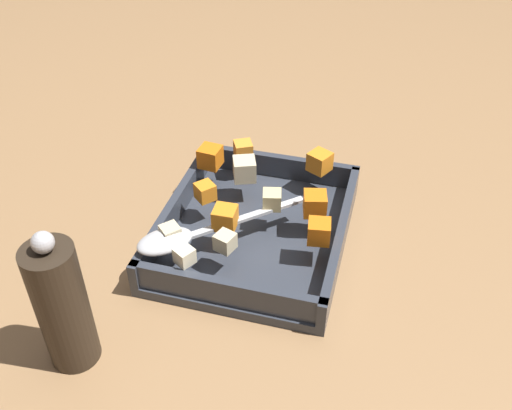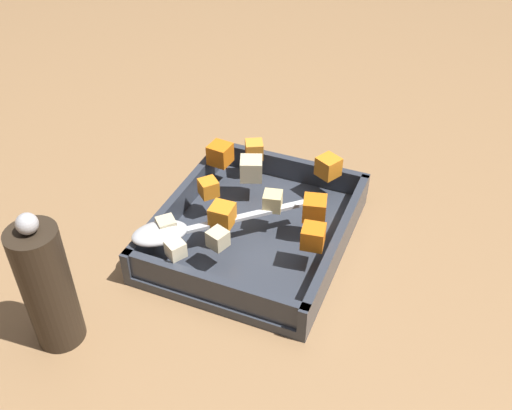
# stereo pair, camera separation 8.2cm
# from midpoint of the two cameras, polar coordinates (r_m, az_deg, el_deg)

# --- Properties ---
(ground_plane) EXTENTS (4.00, 4.00, 0.00)m
(ground_plane) POSITION_cam_midpoint_polar(r_m,az_deg,el_deg) (0.86, -3.19, -3.52)
(ground_plane) COLOR #936D47
(baking_dish) EXTENTS (0.30, 0.26, 0.05)m
(baking_dish) POSITION_cam_midpoint_polar(r_m,az_deg,el_deg) (0.85, -2.76, -2.62)
(baking_dish) COLOR #333842
(baking_dish) RESTS_ON ground_plane
(carrot_chunk_rim_edge) EXTENTS (0.04, 0.04, 0.03)m
(carrot_chunk_rim_edge) POSITION_cam_midpoint_polar(r_m,az_deg,el_deg) (0.93, -3.80, 5.30)
(carrot_chunk_rim_edge) COLOR orange
(carrot_chunk_rim_edge) RESTS_ON baking_dish
(carrot_chunk_near_right) EXTENTS (0.03, 0.03, 0.03)m
(carrot_chunk_near_right) POSITION_cam_midpoint_polar(r_m,az_deg,el_deg) (0.80, -6.00, -1.37)
(carrot_chunk_near_right) COLOR orange
(carrot_chunk_near_right) RESTS_ON baking_dish
(carrot_chunk_center) EXTENTS (0.04, 0.04, 0.03)m
(carrot_chunk_center) POSITION_cam_midpoint_polar(r_m,az_deg,el_deg) (0.82, 2.92, 0.01)
(carrot_chunk_center) COLOR orange
(carrot_chunk_center) RESTS_ON baking_dish
(carrot_chunk_corner_se) EXTENTS (0.04, 0.04, 0.03)m
(carrot_chunk_corner_se) POSITION_cam_midpoint_polar(r_m,az_deg,el_deg) (0.85, -7.76, 1.20)
(carrot_chunk_corner_se) COLOR orange
(carrot_chunk_corner_se) RESTS_ON baking_dish
(carrot_chunk_corner_nw) EXTENTS (0.04, 0.04, 0.03)m
(carrot_chunk_corner_nw) POSITION_cam_midpoint_polar(r_m,az_deg,el_deg) (0.90, 3.66, 4.16)
(carrot_chunk_corner_nw) COLOR orange
(carrot_chunk_corner_nw) RESTS_ON baking_dish
(carrot_chunk_heap_top) EXTENTS (0.03, 0.03, 0.03)m
(carrot_chunk_heap_top) POSITION_cam_midpoint_polar(r_m,az_deg,el_deg) (0.77, 3.16, -2.72)
(carrot_chunk_heap_top) COLOR orange
(carrot_chunk_heap_top) RESTS_ON baking_dish
(carrot_chunk_corner_ne) EXTENTS (0.04, 0.04, 0.03)m
(carrot_chunk_corner_ne) POSITION_cam_midpoint_polar(r_m,az_deg,el_deg) (0.92, -7.07, 4.61)
(carrot_chunk_corner_ne) COLOR orange
(carrot_chunk_corner_ne) RESTS_ON baking_dish
(potato_chunk_back_center) EXTENTS (0.03, 0.03, 0.03)m
(potato_chunk_back_center) POSITION_cam_midpoint_polar(r_m,az_deg,el_deg) (0.83, -1.27, 0.40)
(potato_chunk_back_center) COLOR #E0CC89
(potato_chunk_back_center) RESTS_ON baking_dish
(potato_chunk_far_left) EXTENTS (0.03, 0.03, 0.02)m
(potato_chunk_far_left) POSITION_cam_midpoint_polar(r_m,az_deg,el_deg) (0.76, -6.13, -3.71)
(potato_chunk_far_left) COLOR beige
(potato_chunk_far_left) RESTS_ON baking_dish
(potato_chunk_under_handle) EXTENTS (0.04, 0.04, 0.03)m
(potato_chunk_under_handle) POSITION_cam_midpoint_polar(r_m,az_deg,el_deg) (0.88, -3.81, 3.42)
(potato_chunk_under_handle) COLOR beige
(potato_chunk_under_handle) RESTS_ON baking_dish
(potato_chunk_corner_sw) EXTENTS (0.03, 0.03, 0.02)m
(potato_chunk_corner_sw) POSITION_cam_midpoint_polar(r_m,az_deg,el_deg) (0.79, -11.35, -2.90)
(potato_chunk_corner_sw) COLOR beige
(potato_chunk_corner_sw) RESTS_ON baking_dish
(potato_chunk_near_spoon) EXTENTS (0.03, 0.03, 0.02)m
(potato_chunk_near_spoon) POSITION_cam_midpoint_polar(r_m,az_deg,el_deg) (0.75, -10.14, -5.04)
(potato_chunk_near_spoon) COLOR beige
(potato_chunk_near_spoon) RESTS_ON baking_dish
(serving_spoon) EXTENTS (0.19, 0.20, 0.02)m
(serving_spoon) POSITION_cam_midpoint_polar(r_m,az_deg,el_deg) (0.78, -10.94, -3.35)
(serving_spoon) COLOR silver
(serving_spoon) RESTS_ON baking_dish
(pepper_mill) EXTENTS (0.06, 0.06, 0.19)m
(pepper_mill) POSITION_cam_midpoint_polar(r_m,az_deg,el_deg) (0.70, -21.70, -9.28)
(pepper_mill) COLOR #2D2319
(pepper_mill) RESTS_ON ground_plane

